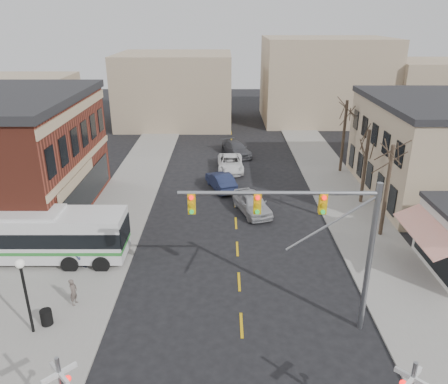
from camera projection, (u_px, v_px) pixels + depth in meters
The scene contains 16 objects.
ground at pixel (243, 353), 20.84m from camera, with size 160.00×160.00×0.00m, color black.
sidewalk_west at pixel (129, 193), 39.35m from camera, with size 5.00×60.00×0.12m, color gray.
sidewalk_east at pixel (340, 193), 39.33m from camera, with size 5.00×60.00×0.12m, color gray.
tree_east_a at pixel (386, 191), 30.62m from camera, with size 0.28×0.28×6.75m.
tree_east_b at pixel (365, 167), 36.27m from camera, with size 0.28×0.28×6.30m.
tree_east_c at pixel (344, 137), 43.51m from camera, with size 0.28×0.28×7.20m.
transit_bus at pixel (24, 235), 28.00m from camera, with size 13.09×2.89×3.37m.
traffic_signal_mast at pixel (318, 229), 20.42m from camera, with size 9.27×0.30×8.00m.
street_lamp at pixel (23, 281), 20.96m from camera, with size 0.44×0.44×4.18m.
trash_bin at pixel (46, 317), 22.47m from camera, with size 0.60×0.60×0.84m, color black.
car_a at pixel (252, 203), 35.36m from camera, with size 2.01×5.00×1.70m, color #A1A1A5.
car_b at pixel (221, 181), 40.20m from camera, with size 1.66×4.75×1.57m, color #181F3C.
car_c at pixel (230, 163), 45.02m from camera, with size 2.55×5.53×1.54m, color white.
car_d at pixel (236, 149), 49.89m from camera, with size 2.11×5.18×1.50m, color #404146.
pedestrian_near at pixel (73, 292), 23.90m from camera, with size 0.57×0.38×1.57m, color #594D47.
pedestrian_far at pixel (81, 255), 27.25m from camera, with size 0.90×0.70×1.86m, color #2F3753.
Camera 1 is at (-0.89, -16.40, 14.99)m, focal length 35.00 mm.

